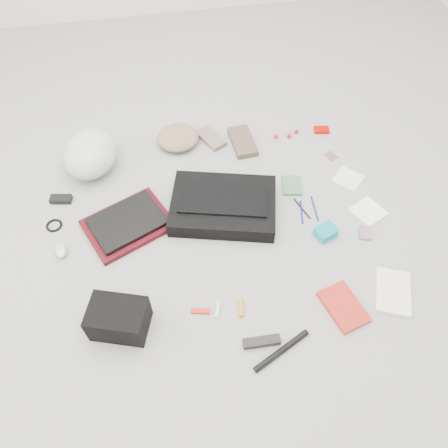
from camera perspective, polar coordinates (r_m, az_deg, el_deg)
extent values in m
plane|color=gray|center=(2.01, 0.00, -0.85)|extent=(4.00, 4.00, 0.00)
cube|color=black|center=(2.05, -0.09, 2.42)|extent=(0.56, 0.46, 0.08)
cube|color=black|center=(2.01, -0.10, 3.24)|extent=(0.44, 0.28, 0.01)
cube|color=#490A12|center=(2.06, -12.41, -0.05)|extent=(0.45, 0.40, 0.03)
cube|color=black|center=(2.05, -12.52, 0.34)|extent=(0.38, 0.34, 0.02)
ellipsoid|color=silver|center=(2.30, -17.07, 8.80)|extent=(0.34, 0.38, 0.19)
ellipsoid|color=#89705B|center=(2.38, -6.04, 11.15)|extent=(0.24, 0.23, 0.08)
cube|color=#7F6A5A|center=(2.41, -1.72, 11.12)|extent=(0.16, 0.20, 0.03)
cube|color=brown|center=(2.38, 2.44, 10.70)|extent=(0.13, 0.23, 0.03)
cube|color=black|center=(2.25, -20.51, 3.06)|extent=(0.11, 0.06, 0.03)
torus|color=black|center=(2.17, -21.31, -0.16)|extent=(0.10, 0.10, 0.01)
ellipsoid|color=#BABABA|center=(2.06, -20.54, -3.22)|extent=(0.06, 0.09, 0.03)
cube|color=black|center=(1.76, -13.59, -11.94)|extent=(0.25, 0.21, 0.14)
cube|color=red|center=(1.80, -3.08, -11.29)|extent=(0.08, 0.04, 0.01)
cylinder|color=silver|center=(1.80, -0.85, -11.20)|extent=(0.04, 0.07, 0.02)
cylinder|color=orange|center=(1.80, 2.23, -10.89)|extent=(0.03, 0.08, 0.02)
cube|color=black|center=(1.74, 4.93, -15.06)|extent=(0.15, 0.04, 0.03)
cylinder|color=black|center=(1.74, 7.52, -16.08)|extent=(0.24, 0.13, 0.02)
cube|color=red|center=(1.87, 15.32, -10.37)|extent=(0.18, 0.23, 0.02)
cube|color=silver|center=(1.96, 21.20, -8.27)|extent=(0.21, 0.24, 0.02)
cube|color=#3F6D44|center=(2.20, 8.86, 5.00)|extent=(0.11, 0.14, 0.01)
cylinder|color=#0D1089|center=(2.10, 10.10, 1.53)|extent=(0.04, 0.14, 0.01)
cylinder|color=black|center=(2.12, 10.15, 2.02)|extent=(0.05, 0.13, 0.01)
cylinder|color=navy|center=(2.13, 11.75, 2.05)|extent=(0.02, 0.15, 0.01)
cube|color=teal|center=(2.03, 13.13, -1.01)|extent=(0.11, 0.10, 0.05)
cube|color=gray|center=(2.10, 17.92, -1.10)|extent=(0.08, 0.09, 0.01)
cube|color=silver|center=(2.30, 15.90, 5.69)|extent=(0.18, 0.18, 0.01)
cube|color=white|center=(2.18, 18.31, 1.57)|extent=(0.18, 0.18, 0.01)
sphere|color=red|center=(2.44, 6.80, 11.31)|extent=(0.03, 0.03, 0.02)
sphere|color=red|center=(2.45, 8.50, 11.32)|extent=(0.03, 0.03, 0.02)
sphere|color=#9B1A05|center=(2.48, 9.44, 11.84)|extent=(0.02, 0.02, 0.02)
cube|color=#BD0803|center=(2.52, 12.61, 11.91)|extent=(0.09, 0.06, 0.02)
cube|color=#784E60|center=(2.39, 13.82, 8.64)|extent=(0.07, 0.07, 0.00)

